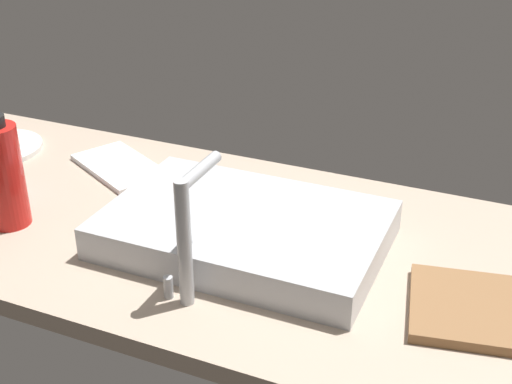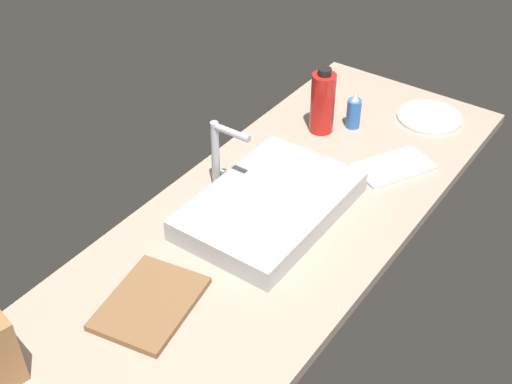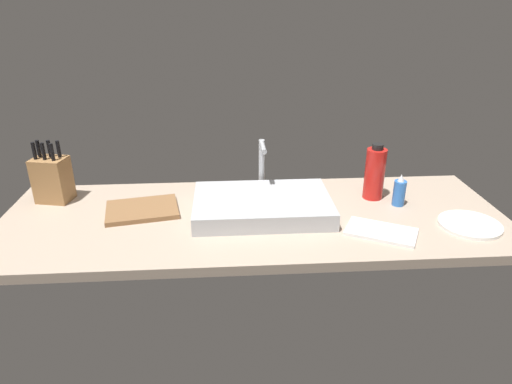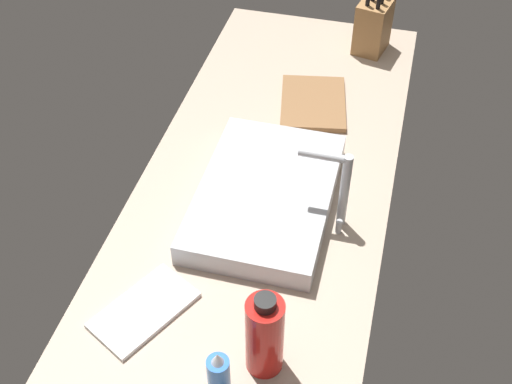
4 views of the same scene
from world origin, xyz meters
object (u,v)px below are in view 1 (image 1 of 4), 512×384
Objects in this scene: water_bottle at (3,175)px; soap_bottle at (2,175)px; dish_towel at (120,166)px; sink_basin at (245,230)px; cutting_board at (494,312)px; faucet at (187,228)px.

soap_bottle is at bearing -43.36° from water_bottle.
water_bottle reaches higher than dish_towel.
sink_basin is 1.93× the size of cutting_board.
faucet is at bearing 170.21° from water_bottle.
sink_basin reaches higher than dish_towel.
soap_bottle reaches higher than dish_towel.
cutting_board is at bearing 179.68° from soap_bottle.
cutting_board is 99.58cm from soap_bottle.
faucet is 0.99× the size of water_bottle.
water_bottle reaches higher than faucet.
water_bottle reaches higher than soap_bottle.
faucet reaches higher than cutting_board.
dish_towel is at bearing -44.14° from faucet.
dish_towel is (-5.94, -29.65, -10.03)cm from water_bottle.
cutting_board reaches higher than dish_towel.
water_bottle is (44.39, -7.66, -2.72)cm from faucet.
water_bottle is at bearing 4.37° from cutting_board.
sink_basin reaches higher than cutting_board.
sink_basin is 45.81cm from cutting_board.
cutting_board is (-45.57, 4.03, -2.33)cm from sink_basin.
sink_basin is 3.98× the size of soap_bottle.
water_bottle is at bearing 136.64° from soap_bottle.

